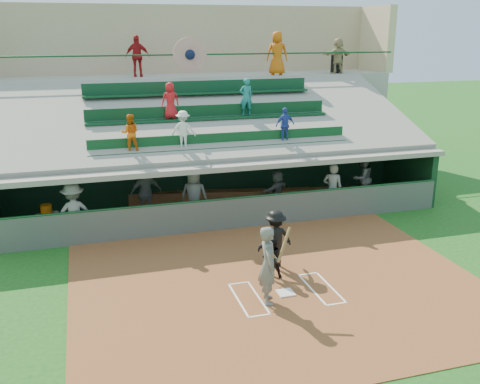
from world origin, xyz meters
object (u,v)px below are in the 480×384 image
object	(u,v)px
home_plate	(286,293)
trash_bin	(337,64)
water_cooler	(46,210)
catcher	(272,258)
white_table	(49,224)
batter_at_plate	(268,265)

from	to	relation	value
home_plate	trash_bin	size ratio (longest dim) A/B	0.49
home_plate	water_cooler	distance (m)	8.82
catcher	white_table	bearing A→B (deg)	-39.32
catcher	home_plate	bearing A→B (deg)	93.58
catcher	white_table	distance (m)	8.10
home_plate	batter_at_plate	bearing A→B (deg)	-154.95
catcher	water_cooler	size ratio (longest dim) A/B	3.17
water_cooler	batter_at_plate	bearing A→B (deg)	-49.54
catcher	water_cooler	world-z (taller)	catcher
batter_at_plate	water_cooler	xyz separation A→B (m)	(-5.57, 6.53, -0.17)
home_plate	batter_at_plate	distance (m)	1.20
batter_at_plate	catcher	bearing A→B (deg)	66.33
home_plate	trash_bin	bearing A→B (deg)	59.55
white_table	water_cooler	distance (m)	0.52
home_plate	water_cooler	world-z (taller)	water_cooler
white_table	water_cooler	xyz separation A→B (m)	(-0.04, -0.07, 0.51)
batter_at_plate	trash_bin	size ratio (longest dim) A/B	2.33
batter_at_plate	white_table	size ratio (longest dim) A/B	2.74
white_table	home_plate	bearing A→B (deg)	-65.52
catcher	water_cooler	distance (m)	8.08
home_plate	water_cooler	size ratio (longest dim) A/B	1.15
catcher	white_table	size ratio (longest dim) A/B	1.60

